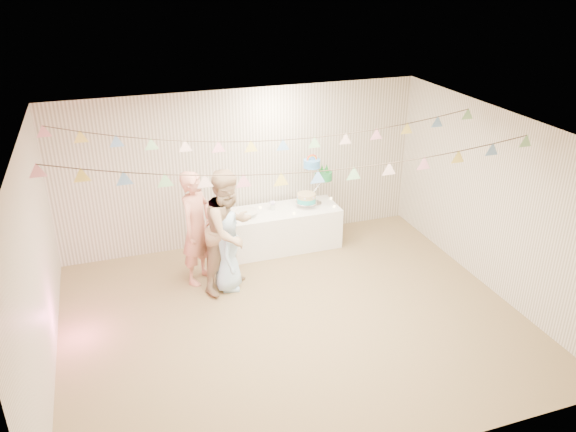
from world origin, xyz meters
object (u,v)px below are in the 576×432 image
object	(u,v)px
table	(284,228)
person_adult_b	(229,231)
person_child	(227,250)
cake_stand	(315,177)
person_adult_a	(197,228)

from	to	relation	value
table	person_adult_b	bearing A→B (deg)	-140.29
person_adult_b	person_child	distance (m)	0.30
table	cake_stand	bearing A→B (deg)	5.19
person_adult_b	person_child	xyz separation A→B (m)	(-0.05, -0.03, -0.29)
person_adult_a	person_child	bearing A→B (deg)	-93.19
table	person_child	bearing A→B (deg)	-140.71
cake_stand	person_adult_a	size ratio (longest dim) A/B	0.48
person_child	person_adult_a	bearing A→B (deg)	57.21
person_adult_a	person_child	xyz separation A→B (m)	(0.35, -0.36, -0.25)
person_adult_a	person_child	distance (m)	0.56
person_adult_a	person_adult_b	distance (m)	0.52
table	person_adult_b	world-z (taller)	person_adult_b
cake_stand	person_adult_a	world-z (taller)	person_adult_a
cake_stand	person_adult_b	world-z (taller)	person_adult_b
table	person_adult_a	bearing A→B (deg)	-158.45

